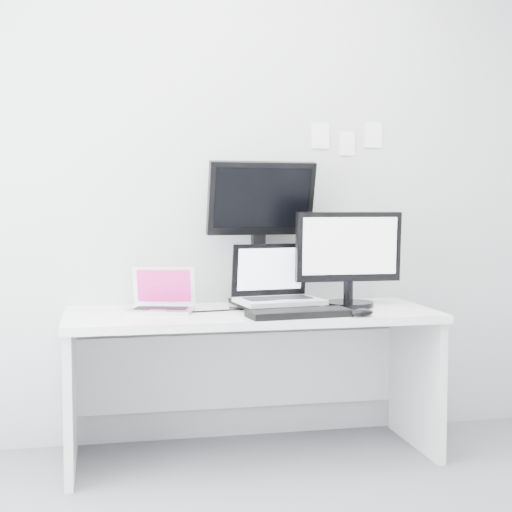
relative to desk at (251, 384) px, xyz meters
name	(u,v)px	position (x,y,z in m)	size (l,w,h in m)	color
back_wall	(238,185)	(0.00, 0.35, 0.99)	(3.60, 3.60, 0.00)	#B3B5B7
desk	(251,384)	(0.00, 0.00, 0.00)	(1.80, 0.70, 0.73)	white
macbook	(161,289)	(-0.44, 0.02, 0.48)	(0.31, 0.23, 0.23)	silver
speaker	(157,287)	(-0.44, 0.23, 0.47)	(0.10, 0.10, 0.20)	black
dell_laptop	(279,276)	(0.14, 0.00, 0.53)	(0.40, 0.31, 0.33)	#ADB0B5
rear_monitor	(260,231)	(0.10, 0.24, 0.75)	(0.56, 0.20, 0.76)	black
samsung_monitor	(349,258)	(0.52, 0.04, 0.62)	(0.55, 0.25, 0.50)	black
keyboard	(299,313)	(0.18, -0.24, 0.38)	(0.48, 0.17, 0.03)	black
mouse	(362,313)	(0.47, -0.30, 0.38)	(0.11, 0.07, 0.04)	black
wall_note_0	(320,136)	(0.45, 0.34, 1.26)	(0.10, 0.00, 0.14)	white
wall_note_1	(347,143)	(0.60, 0.34, 1.22)	(0.09, 0.00, 0.13)	white
wall_note_2	(373,135)	(0.75, 0.34, 1.26)	(0.10, 0.00, 0.14)	white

